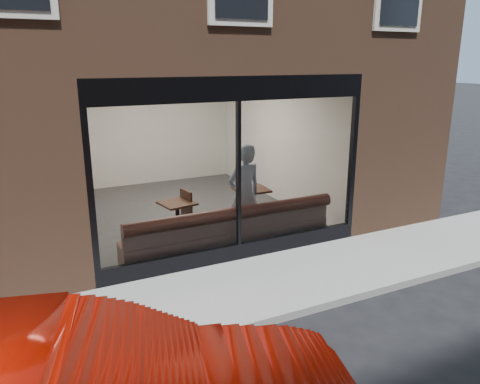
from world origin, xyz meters
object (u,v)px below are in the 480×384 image
banquette (229,240)px  person (244,195)px  cafe_chair_left (179,226)px  cafe_chair_right (236,215)px  cafe_table_right (251,189)px  cafe_table_left (177,203)px

banquette → person: person is taller
person → cafe_chair_left: (-1.04, 0.85, -0.74)m
banquette → cafe_chair_left: banquette is taller
cafe_chair_left → cafe_chair_right: 1.33m
cafe_table_right → cafe_chair_right: 0.65m
person → cafe_chair_right: size_ratio=4.87×
cafe_chair_left → cafe_table_left: bearing=53.5°
person → cafe_table_right: bearing=-130.7°
banquette → person: (0.45, 0.26, 0.75)m
cafe_chair_right → cafe_table_right: bearing=-144.2°
cafe_table_left → cafe_chair_left: bearing=62.5°
banquette → person: bearing=30.5°
banquette → cafe_chair_right: (0.73, 1.20, 0.01)m
cafe_table_left → cafe_chair_right: (1.37, 0.16, -0.50)m
banquette → cafe_chair_left: 1.27m
cafe_chair_left → cafe_chair_right: (1.33, 0.08, 0.00)m
cafe_table_right → cafe_chair_left: size_ratio=1.58×
person → cafe_table_left: person is taller
cafe_table_left → person: bearing=-35.5°
banquette → cafe_table_left: cafe_table_left is taller
cafe_chair_right → person: bearing=97.0°
cafe_table_left → banquette: bearing=-58.5°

